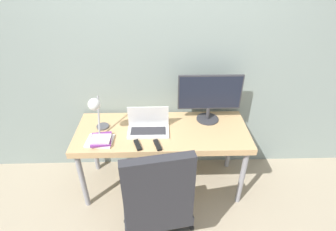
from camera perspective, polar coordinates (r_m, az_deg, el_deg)
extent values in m
plane|color=tan|center=(2.73, -0.99, -19.29)|extent=(12.00, 12.00, 0.00)
cube|color=gray|center=(2.52, -1.48, 12.89)|extent=(8.00, 0.05, 2.60)
cube|color=tan|center=(2.48, -1.23, -3.71)|extent=(1.62, 0.62, 0.06)
cylinder|color=gray|center=(2.63, -18.04, -13.34)|extent=(0.05, 0.05, 0.65)
cylinder|color=gray|center=(2.64, 15.85, -12.83)|extent=(0.05, 0.05, 0.65)
cylinder|color=gray|center=(2.99, -15.76, -6.43)|extent=(0.05, 0.05, 0.65)
cylinder|color=gray|center=(2.99, 13.36, -6.00)|extent=(0.05, 0.05, 0.65)
cube|color=silver|center=(2.43, -4.25, -3.52)|extent=(0.38, 0.21, 0.02)
cube|color=#2D2D33|center=(2.43, -4.26, -3.33)|extent=(0.32, 0.12, 0.00)
cube|color=silver|center=(2.45, -4.28, -0.09)|extent=(0.38, 0.03, 0.21)
cube|color=silver|center=(2.44, -4.28, -0.12)|extent=(0.34, 0.02, 0.18)
cylinder|color=#333338|center=(2.64, 8.62, -0.74)|extent=(0.22, 0.22, 0.01)
cylinder|color=#333338|center=(2.60, 8.75, 0.56)|extent=(0.04, 0.04, 0.13)
cube|color=#333338|center=(2.49, 9.16, 5.03)|extent=(0.60, 0.02, 0.35)
cube|color=black|center=(2.48, 9.21, 4.90)|extent=(0.58, 0.00, 0.32)
cylinder|color=#4C4C51|center=(2.57, -13.96, -2.32)|extent=(0.12, 0.12, 0.02)
cylinder|color=#99999E|center=(2.42, -14.80, -0.04)|extent=(0.02, 0.17, 0.33)
sphere|color=white|center=(2.27, -15.73, 2.37)|extent=(0.10, 0.10, 0.10)
sphere|color=black|center=(2.58, 5.17, -23.19)|extent=(0.05, 0.05, 0.05)
cylinder|color=black|center=(2.55, 1.44, -23.84)|extent=(0.32, 0.08, 0.03)
sphere|color=black|center=(2.72, -1.31, -18.86)|extent=(0.05, 0.05, 0.05)
cylinder|color=black|center=(2.63, -1.82, -21.54)|extent=(0.07, 0.32, 0.03)
sphere|color=black|center=(2.64, -9.00, -21.74)|extent=(0.05, 0.05, 0.05)
cylinder|color=black|center=(2.58, -5.79, -23.08)|extent=(0.30, 0.17, 0.03)
cylinder|color=#2D2D33|center=(2.37, -2.50, -21.79)|extent=(0.04, 0.04, 0.35)
cube|color=#2D2D33|center=(2.20, -2.65, -18.47)|extent=(0.57, 0.53, 0.09)
cube|color=#2D2D33|center=(1.82, -1.95, -16.31)|extent=(0.48, 0.15, 0.59)
cube|color=silver|center=(2.39, -14.60, -5.37)|extent=(0.24, 0.21, 0.02)
cube|color=#753384|center=(2.38, -14.28, -5.05)|extent=(0.20, 0.21, 0.02)
cube|color=silver|center=(2.35, -14.36, -4.97)|extent=(0.16, 0.13, 0.02)
cube|color=black|center=(2.27, -2.25, -6.42)|extent=(0.08, 0.15, 0.02)
cube|color=black|center=(2.28, -6.57, -6.40)|extent=(0.08, 0.15, 0.02)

